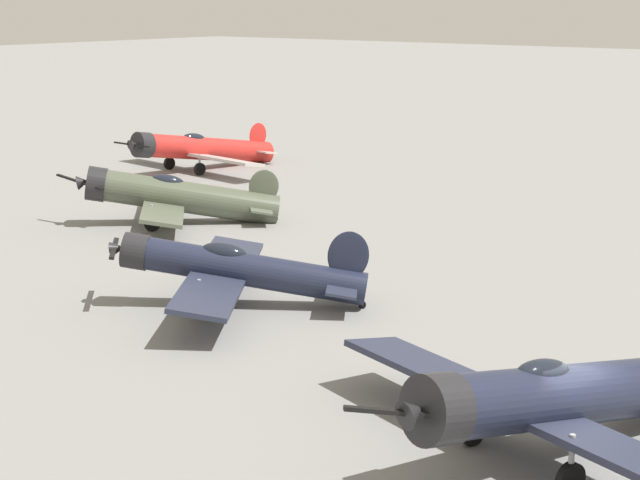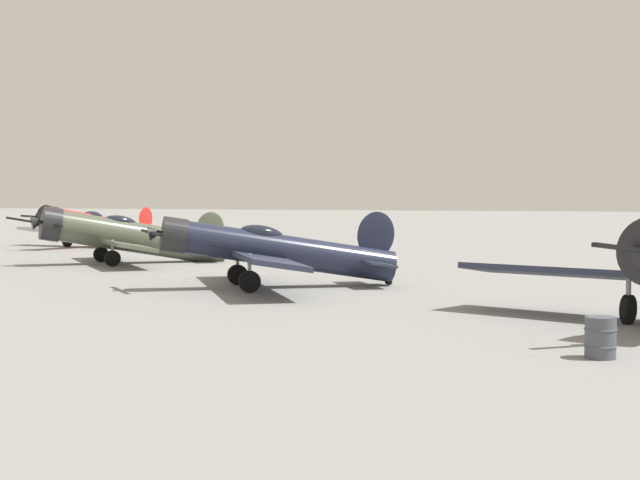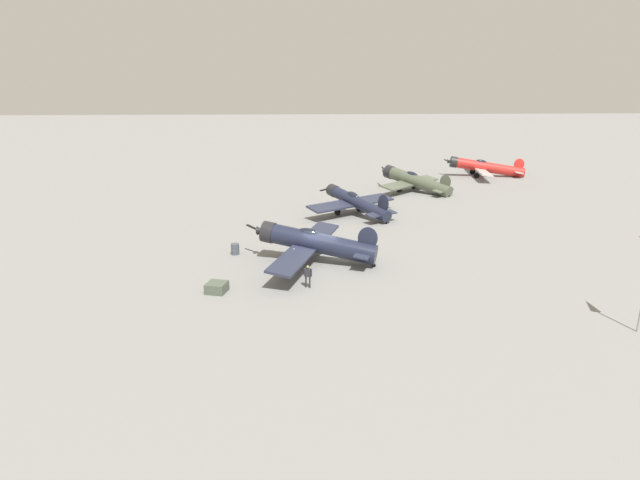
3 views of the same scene
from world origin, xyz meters
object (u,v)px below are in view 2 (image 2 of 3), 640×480
object	(u,v)px
fuel_drum	(600,338)
airplane_far_line	(129,237)
airplane_mid_apron	(271,250)
airplane_outer_stand	(99,227)

from	to	relation	value
fuel_drum	airplane_far_line	bearing A→B (deg)	-129.04
airplane_mid_apron	airplane_far_line	world-z (taller)	airplane_far_line
airplane_mid_apron	airplane_outer_stand	bearing A→B (deg)	-78.16
airplane_far_line	fuel_drum	world-z (taller)	airplane_far_line
airplane_mid_apron	airplane_far_line	size ratio (longest dim) A/B	1.02
fuel_drum	airplane_mid_apron	bearing A→B (deg)	-131.30
airplane_outer_stand	airplane_far_line	bearing A→B (deg)	48.56
airplane_far_line	airplane_outer_stand	xyz separation A→B (m)	(-12.80, -10.75, 0.02)
airplane_mid_apron	airplane_far_line	distance (m)	15.08
airplane_far_line	airplane_outer_stand	bearing A→B (deg)	-94.14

